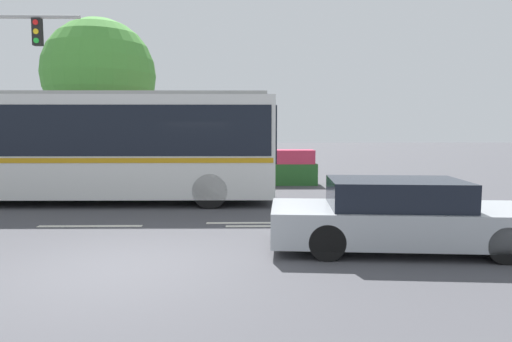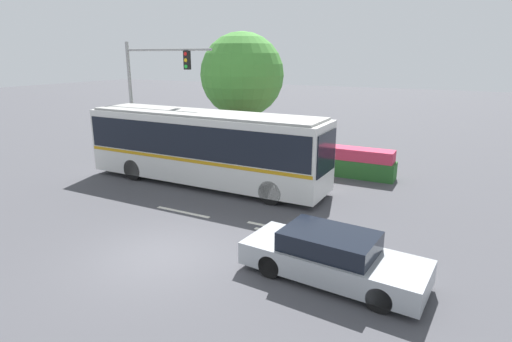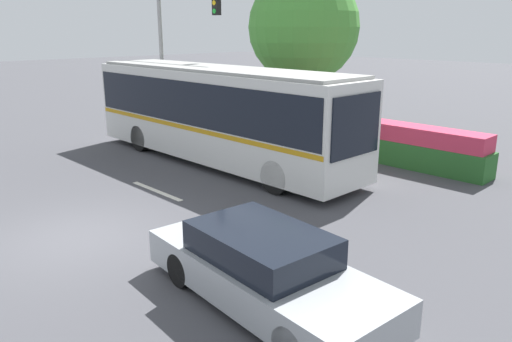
# 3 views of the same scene
# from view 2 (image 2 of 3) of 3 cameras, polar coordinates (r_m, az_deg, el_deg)

# --- Properties ---
(ground_plane) EXTENTS (140.00, 140.00, 0.00)m
(ground_plane) POSITION_cam_2_polar(r_m,az_deg,el_deg) (12.94, -13.01, -11.24)
(ground_plane) COLOR #444449
(city_bus) EXTENTS (11.62, 2.60, 3.31)m
(city_bus) POSITION_cam_2_polar(r_m,az_deg,el_deg) (19.00, -7.16, 3.73)
(city_bus) COLOR silver
(city_bus) RESTS_ON ground
(sedan_foreground) EXTENTS (4.95, 2.21, 1.31)m
(sedan_foreground) POSITION_cam_2_polar(r_m,az_deg,el_deg) (11.36, 10.38, -11.54)
(sedan_foreground) COLOR #9EA3A8
(sedan_foreground) RESTS_ON ground
(traffic_light_pole) EXTENTS (5.43, 0.24, 6.44)m
(traffic_light_pole) POSITION_cam_2_polar(r_m,az_deg,el_deg) (23.06, -14.60, 11.38)
(traffic_light_pole) COLOR gray
(traffic_light_pole) RESTS_ON ground
(flowering_hedge) EXTENTS (10.67, 1.03, 1.41)m
(flowering_hedge) POSITION_cam_2_polar(r_m,az_deg,el_deg) (21.87, 4.77, 2.18)
(flowering_hedge) COLOR #286028
(flowering_hedge) RESTS_ON ground
(street_tree_left) EXTENTS (4.88, 4.88, 7.09)m
(street_tree_left) POSITION_cam_2_polar(r_m,az_deg,el_deg) (24.86, -1.90, 13.04)
(street_tree_left) COLOR brown
(street_tree_left) RESTS_ON ground
(lane_stripe_near) EXTENTS (2.40, 0.16, 0.01)m
(lane_stripe_near) POSITION_cam_2_polar(r_m,az_deg,el_deg) (14.45, 3.09, -7.86)
(lane_stripe_near) COLOR silver
(lane_stripe_near) RESTS_ON ground
(lane_stripe_mid) EXTENTS (2.40, 0.16, 0.01)m
(lane_stripe_mid) POSITION_cam_2_polar(r_m,az_deg,el_deg) (16.09, -10.01, -5.58)
(lane_stripe_mid) COLOR silver
(lane_stripe_mid) RESTS_ON ground
(lane_stripe_far) EXTENTS (2.40, 0.16, 0.01)m
(lane_stripe_far) POSITION_cam_2_polar(r_m,az_deg,el_deg) (13.98, 4.27, -8.73)
(lane_stripe_far) COLOR silver
(lane_stripe_far) RESTS_ON ground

